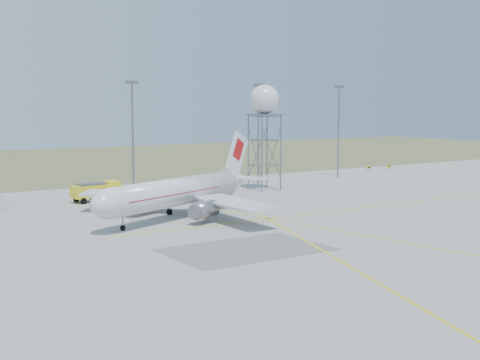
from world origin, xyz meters
TOP-DOWN VIEW (x-y plane):
  - ground at (0.00, 0.00)m, footprint 400.00×400.00m
  - grass_strip at (0.00, 140.00)m, footprint 400.00×120.00m
  - mast_b at (-10.00, 66.00)m, footprint 2.20×0.50m
  - mast_c at (18.00, 66.00)m, footprint 2.20×0.50m
  - mast_d at (40.00, 66.00)m, footprint 2.20×0.50m
  - taxi_sign_near at (55.60, 72.00)m, footprint 1.60×0.17m
  - taxi_sign_far at (62.60, 72.00)m, footprint 1.60×0.17m
  - airliner_main at (-16.08, 37.85)m, footprint 33.85×31.63m
  - radar_tower at (12.97, 56.91)m, footprint 5.52×5.52m
  - fire_truck at (-19.42, 60.02)m, footprint 8.39×3.76m

SIDE VIEW (x-z plane):
  - ground at x=0.00m, z-range 0.00..0.00m
  - grass_strip at x=0.00m, z-range 0.00..0.03m
  - taxi_sign_near at x=55.60m, z-range 0.29..1.49m
  - taxi_sign_far at x=62.60m, z-range 0.29..1.49m
  - fire_truck at x=-19.42m, z-range -0.07..3.22m
  - airliner_main at x=-16.08m, z-range -2.33..9.70m
  - radar_tower at x=12.97m, z-range 1.22..21.19m
  - mast_b at x=-10.00m, z-range 1.82..22.32m
  - mast_c at x=18.00m, z-range 1.82..22.32m
  - mast_d at x=40.00m, z-range 1.82..22.32m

